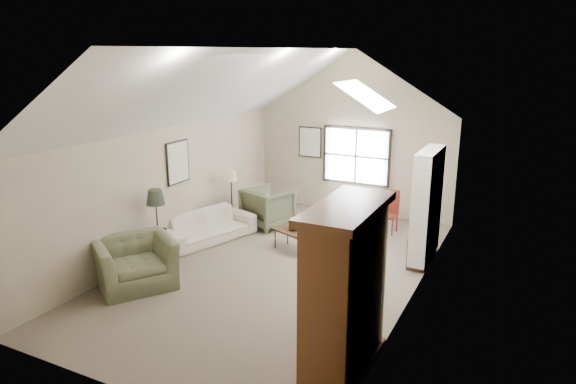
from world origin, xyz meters
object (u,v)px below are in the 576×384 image
at_px(armoire, 345,290).
at_px(sofa, 207,227).
at_px(armchair_near, 135,263).
at_px(coffee_table, 293,240).
at_px(side_table, 162,255).
at_px(side_chair, 388,212).
at_px(armchair_far, 268,207).

distance_m(armoire, sofa, 5.28).
distance_m(armchair_near, coffee_table, 3.19).
relative_size(side_table, side_chair, 0.55).
bearing_deg(side_chair, sofa, -142.75).
distance_m(sofa, side_chair, 4.00).
bearing_deg(side_table, armchair_far, 79.15).
xyz_separation_m(armchair_far, side_table, (-0.58, -3.05, -0.18)).
height_order(side_table, side_chair, side_chair).
bearing_deg(armoire, sofa, 144.22).
bearing_deg(armchair_far, side_chair, -144.89).
bearing_deg(armchair_far, coffee_table, 155.36).
xyz_separation_m(armoire, sofa, (-4.24, 3.05, -0.79)).
distance_m(sofa, armchair_far, 1.61).
xyz_separation_m(armchair_near, coffee_table, (1.75, 2.65, -0.19)).
bearing_deg(coffee_table, side_chair, 53.87).
bearing_deg(armoire, side_chair, 99.80).
bearing_deg(coffee_table, armchair_near, -123.49).
relative_size(armoire, side_chair, 2.28).
xyz_separation_m(coffee_table, side_chair, (1.41, 1.94, 0.26)).
distance_m(coffee_table, side_table, 2.62).
xyz_separation_m(armoire, side_chair, (-0.91, 5.28, -0.62)).
bearing_deg(side_table, armoire, -19.36).
xyz_separation_m(coffee_table, side_table, (-1.81, -1.88, 0.04)).
bearing_deg(sofa, armchair_near, -158.53).
relative_size(armoire, side_table, 4.13).
bearing_deg(armchair_far, armchair_near, 101.03).
bearing_deg(coffee_table, armchair_far, 136.49).
bearing_deg(side_chair, armchair_near, -121.10).
height_order(sofa, armchair_far, armchair_far).
distance_m(side_table, side_chair, 5.01).
relative_size(armoire, sofa, 1.03).
xyz_separation_m(armoire, side_table, (-4.14, 1.45, -0.83)).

